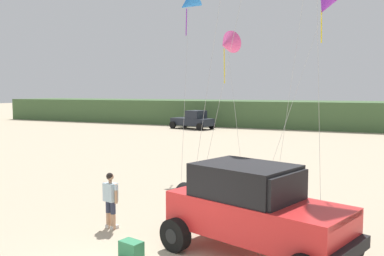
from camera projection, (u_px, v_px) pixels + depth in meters
dune_ridge at (349, 115)px, 45.25m from camera, size 90.00×8.51×2.90m
jeep at (254, 209)px, 10.16m from camera, size 5.01×3.57×2.26m
person_watching at (110, 197)px, 12.30m from camera, size 0.61×0.39×1.67m
cooler_box at (131, 249)px, 10.28m from camera, size 0.63×0.48×0.38m
distant_pickup at (193, 120)px, 44.78m from camera, size 4.93×3.40×1.98m
kite_yellow_diamond at (326, 4)px, 17.56m from camera, size 2.36×4.65×8.28m
kite_red_delta at (189, 3)px, 20.92m from camera, size 2.49×5.32×9.16m
kite_pink_ribbon at (227, 44)px, 21.41m from camera, size 2.68×3.85×7.11m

